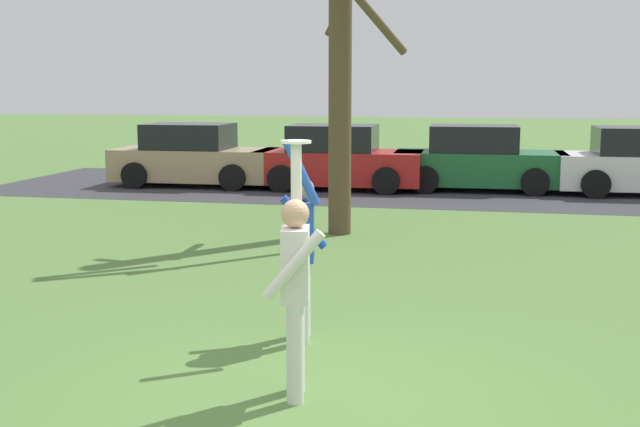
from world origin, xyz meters
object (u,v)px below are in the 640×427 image
object	(u,v)px
person_catcher	(295,281)
parked_car_red	(338,160)
frisbee_disc	(296,142)
bare_tree_tall	(341,48)
parked_car_tan	(194,157)
parked_car_green	(478,161)
person_defender	(303,244)

from	to	relation	value
person_catcher	parked_car_red	size ratio (longest dim) A/B	0.50
frisbee_disc	bare_tree_tall	world-z (taller)	bare_tree_tall
parked_car_tan	parked_car_green	world-z (taller)	same
parked_car_red	bare_tree_tall	bearing A→B (deg)	-80.04
person_catcher	person_defender	distance (m)	1.52
person_catcher	parked_car_tan	size ratio (longest dim) A/B	0.50
parked_car_green	person_defender	bearing A→B (deg)	-98.27
parked_car_red	parked_car_green	world-z (taller)	same
frisbee_disc	parked_car_tan	size ratio (longest dim) A/B	0.06
person_defender	bare_tree_tall	bearing A→B (deg)	175.90
person_catcher	parked_car_green	bearing A→B (deg)	-15.98
bare_tree_tall	person_defender	bearing A→B (deg)	-83.19
person_defender	parked_car_tan	bearing A→B (deg)	-165.34
parked_car_tan	parked_car_green	size ratio (longest dim) A/B	1.00
frisbee_disc	parked_car_green	distance (m)	13.79
person_catcher	person_defender	world-z (taller)	person_catcher
person_defender	frisbee_disc	size ratio (longest dim) A/B	8.24
person_catcher	parked_car_green	distance (m)	13.94
person_defender	frisbee_disc	bearing A→B (deg)	0.00
person_defender	parked_car_tan	world-z (taller)	person_defender
parked_car_tan	parked_car_red	world-z (taller)	same
parked_car_red	person_catcher	bearing A→B (deg)	-82.00
parked_car_red	bare_tree_tall	size ratio (longest dim) A/B	0.65
parked_car_tan	bare_tree_tall	distance (m)	8.13
person_catcher	frisbee_disc	world-z (taller)	frisbee_disc
person_catcher	parked_car_tan	world-z (taller)	person_catcher
parked_car_green	bare_tree_tall	xyz separation A→B (m)	(-2.22, -6.54, 2.44)
bare_tree_tall	parked_car_green	bearing A→B (deg)	71.28
person_defender	parked_car_red	world-z (taller)	person_defender
person_catcher	parked_car_tan	distance (m)	14.57
person_catcher	bare_tree_tall	xyz separation A→B (m)	(-0.99, 7.34, 2.19)
parked_car_red	frisbee_disc	bearing A→B (deg)	-82.03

